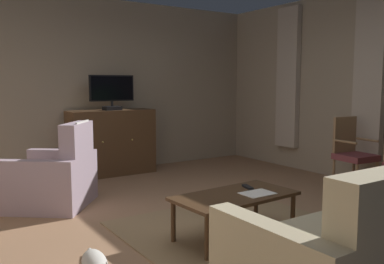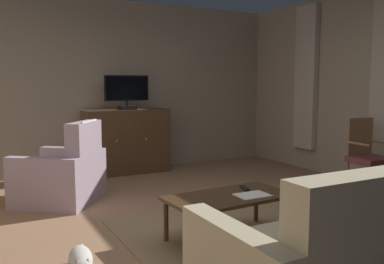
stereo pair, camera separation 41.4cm
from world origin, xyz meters
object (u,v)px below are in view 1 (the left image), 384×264
Objects in this scene: coffee_table at (235,199)px; sofa_floral at (379,250)px; tv_remote at (248,187)px; folded_newspaper at (258,193)px; side_chair_mid_row at (352,151)px; armchair_in_far_corner at (55,179)px; television at (112,91)px; tv_cabinet at (112,144)px.

sofa_floral reaches higher than coffee_table.
tv_remote is 0.21m from folded_newspaper.
coffee_table is at bearing 153.32° from folded_newspaper.
folded_newspaper is 0.31× the size of side_chair_mid_row.
side_chair_mid_row is at bearing 116.65° from tv_remote.
armchair_in_far_corner is at bearing -127.75° from tv_remote.
side_chair_mid_row is at bearing 38.87° from sofa_floral.
television reaches higher than sofa_floral.
tv_remote is (0.12, -3.07, -0.06)m from tv_cabinet.
sofa_floral is 1.65× the size of armchair_in_far_corner.
television is at bearing 87.74° from coffee_table.
sofa_floral is at bearing -89.84° from television.
television is at bearing -161.59° from tv_remote.
folded_newspaper is at bearing -88.89° from tv_cabinet.
television is 3.27m from coffee_table.
folded_newspaper is at bearing 87.66° from sofa_floral.
television is 2.35× the size of folded_newspaper.
tv_cabinet is 7.81× the size of tv_remote.
coffee_table is at bearing -92.26° from television.
coffee_table is 1.35m from sofa_floral.
tv_remote is 0.17× the size of side_chair_mid_row.
tv_cabinet reaches higher than tv_remote.
armchair_in_far_corner is at bearing 119.41° from coffee_table.
sofa_floral is at bearing 11.76° from tv_remote.
television reaches higher than folded_newspaper.
side_chair_mid_row is (2.32, -2.66, 0.03)m from tv_cabinet.
tv_cabinet is at bearing 91.51° from folded_newspaper.
tv_remote is (0.25, 0.11, 0.05)m from coffee_table.
tv_remote is at bearing -87.72° from tv_cabinet.
coffee_table is 6.86× the size of tv_remote.
television is 0.35× the size of sofa_floral.
side_chair_mid_row is (2.44, 0.52, 0.15)m from coffee_table.
armchair_in_far_corner reaches higher than sofa_floral.
armchair_in_far_corner is (-1.22, -1.18, -0.99)m from television.
sofa_floral is (-0.11, -1.45, -0.10)m from tv_remote.
coffee_table is at bearing -92.22° from tv_cabinet.
tv_cabinet reaches higher than side_chair_mid_row.
side_chair_mid_row is (2.19, 0.41, 0.09)m from tv_remote.
coffee_table is 1.20× the size of side_chair_mid_row.
tv_remote is at bearing -53.84° from armchair_in_far_corner.
coffee_table is at bearing -49.88° from tv_remote.
armchair_in_far_corner reaches higher than folded_newspaper.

